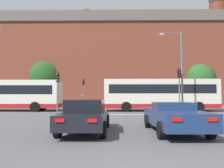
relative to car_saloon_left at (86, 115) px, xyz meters
The scene contains 15 objects.
stop_line_strip 9.18m from the car_saloon_left, 78.31° to the left, with size 8.35×0.30×0.01m, color silver.
far_pavement 22.89m from the car_saloon_left, 85.35° to the left, with size 69.28×2.50×0.01m, color #A09B91.
brick_civic_building 33.03m from the car_saloon_left, 82.61° to the left, with size 43.89×13.95×22.30m.
car_saloon_left is the anchor object (origin of this frame).
car_roadster_right 3.78m from the car_saloon_left, ahead, with size 2.07×4.74×1.28m.
bus_crossing_lead 14.89m from the car_saloon_left, 66.13° to the left, with size 11.69×2.71×3.29m.
bus_crossing_trailing 16.92m from the car_saloon_left, 127.33° to the left, with size 11.40×2.64×3.21m.
traffic_light_far_left 22.39m from the car_saloon_left, 98.55° to the left, with size 0.26×0.31×4.01m.
traffic_light_near_left 10.87m from the car_saloon_left, 111.28° to the left, with size 0.26×0.31×3.64m.
traffic_light_far_right 23.05m from the car_saloon_left, 71.66° to the left, with size 0.26×0.31×4.11m.
traffic_light_near_right 12.26m from the car_saloon_left, 54.75° to the left, with size 0.26×0.31×4.02m.
street_lamp_junction 13.10m from the car_saloon_left, 55.85° to the left, with size 2.11×0.36×7.49m.
pedestrian_waiting 22.92m from the car_saloon_left, 98.79° to the left, with size 0.28×0.43×1.80m.
tree_by_building 30.17m from the car_saloon_left, 59.91° to the left, with size 4.90×4.90×6.86m.
tree_kerbside 29.24m from the car_saloon_left, 110.71° to the left, with size 5.84×5.84×7.91m.
Camera 1 is at (-0.60, -2.82, 1.54)m, focal length 35.00 mm.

